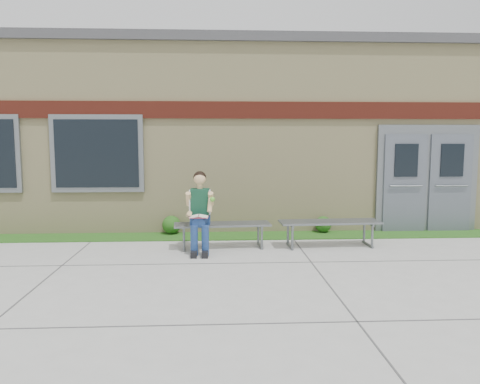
{
  "coord_description": "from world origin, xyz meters",
  "views": [
    {
      "loc": [
        -0.55,
        -6.88,
        2.01
      ],
      "look_at": [
        -0.1,
        1.7,
        1.03
      ],
      "focal_mm": 35.0,
      "sensor_mm": 36.0,
      "label": 1
    }
  ],
  "objects": [
    {
      "name": "bench_right",
      "position": [
        1.56,
        1.61,
        0.37
      ],
      "size": [
        1.89,
        0.6,
        0.48
      ],
      "rotation": [
        0.0,
        0.0,
        0.04
      ],
      "color": "slate",
      "rests_on": "ground"
    },
    {
      "name": "grass_strip",
      "position": [
        0.0,
        2.6,
        0.01
      ],
      "size": [
        16.0,
        0.8,
        0.02
      ],
      "primitive_type": "cube",
      "color": "#134612",
      "rests_on": "ground"
    },
    {
      "name": "bench_left",
      "position": [
        -0.44,
        1.61,
        0.35
      ],
      "size": [
        1.79,
        0.61,
        0.46
      ],
      "rotation": [
        0.0,
        0.0,
        0.07
      ],
      "color": "slate",
      "rests_on": "ground"
    },
    {
      "name": "shrub_mid",
      "position": [
        -1.49,
        2.85,
        0.21
      ],
      "size": [
        0.38,
        0.38,
        0.38
      ],
      "primitive_type": "sphere",
      "color": "#134612",
      "rests_on": "grass_strip"
    },
    {
      "name": "school_building",
      "position": [
        -0.0,
        5.99,
        2.1
      ],
      "size": [
        16.2,
        6.22,
        4.2
      ],
      "color": "beige",
      "rests_on": "ground"
    },
    {
      "name": "shrub_east",
      "position": [
        1.74,
        2.85,
        0.19
      ],
      "size": [
        0.34,
        0.34,
        0.34
      ],
      "primitive_type": "sphere",
      "color": "#134612",
      "rests_on": "grass_strip"
    },
    {
      "name": "ground",
      "position": [
        0.0,
        0.0,
        0.0
      ],
      "size": [
        80.0,
        80.0,
        0.0
      ],
      "primitive_type": "plane",
      "color": "#9E9E99",
      "rests_on": "ground"
    },
    {
      "name": "girl",
      "position": [
        -0.84,
        1.39,
        0.73
      ],
      "size": [
        0.52,
        0.87,
        1.43
      ],
      "rotation": [
        0.0,
        0.0,
        -0.03
      ],
      "color": "navy",
      "rests_on": "ground"
    }
  ]
}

